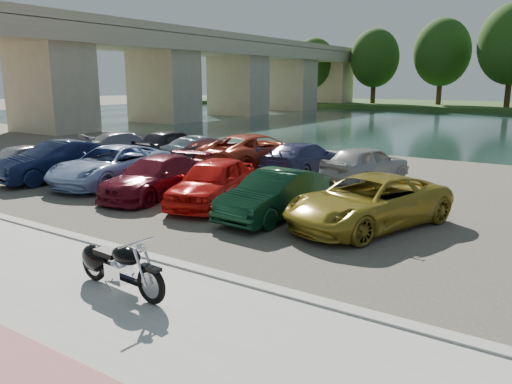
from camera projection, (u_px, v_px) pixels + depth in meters
ground at (129, 314)px, 8.36m from camera, size 200.00×200.00×0.00m
promenade at (78, 336)px, 7.54m from camera, size 60.00×6.00×0.10m
kerb at (205, 273)px, 9.96m from camera, size 60.00×0.30×0.14m
parking_lot at (371, 193)px, 17.28m from camera, size 60.00×18.00×0.04m
river at (501, 129)px, 40.80m from camera, size 120.00×40.00×0.00m
bridge at (233, 65)px, 55.63m from camera, size 7.00×56.00×8.55m
motorcycle at (113, 264)px, 9.07m from camera, size 2.33×0.75×1.05m
car_0 at (17, 159)px, 20.62m from camera, size 1.75×3.68×1.22m
car_1 at (58, 161)px, 19.24m from camera, size 2.24×4.75×1.51m
car_2 at (112, 165)px, 18.52m from camera, size 2.94×5.36×1.42m
car_3 at (155, 177)px, 16.65m from camera, size 2.37×4.69×1.30m
car_4 at (213, 182)px, 15.47m from camera, size 2.77×4.56×1.45m
car_5 at (275, 195)px, 13.99m from camera, size 1.62×4.08×1.32m
car_6 at (368, 202)px, 13.10m from camera, size 3.73×5.38×1.36m
car_7 at (127, 144)px, 25.28m from camera, size 3.09×4.72×1.27m
car_8 at (172, 144)px, 24.71m from camera, size 1.86×4.38×1.48m
car_9 at (207, 151)px, 22.71m from camera, size 2.65×4.28×1.33m
car_10 at (256, 151)px, 21.82m from camera, size 3.42×5.89×1.54m
car_11 at (304, 158)px, 20.49m from camera, size 2.06×4.67×1.33m
car_12 at (366, 163)px, 19.15m from camera, size 2.63×4.36×1.39m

